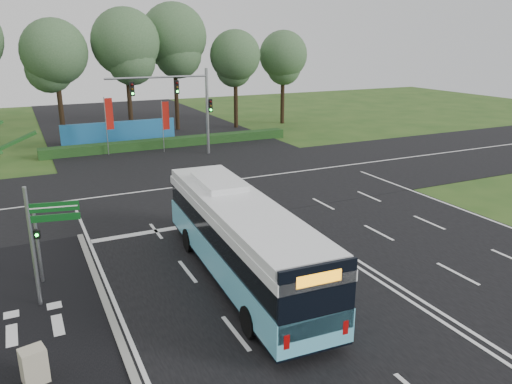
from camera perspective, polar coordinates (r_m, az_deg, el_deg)
ground at (r=23.68m, az=7.59°, el=-6.02°), size 120.00×120.00×0.00m
road_main at (r=23.67m, az=7.59°, el=-5.97°), size 20.00×120.00×0.04m
road_cross at (r=33.74m, az=-3.56°, el=1.24°), size 120.00×14.00×0.05m
bike_path at (r=17.69m, az=-23.74°, el=-15.92°), size 5.00×18.00×0.06m
kerb_strip at (r=17.79m, az=-15.81°, el=-14.71°), size 0.25×18.00×0.12m
city_bus at (r=19.63m, az=-1.78°, el=-5.28°), size 3.18×12.36×3.51m
pedestrian_signal at (r=21.08m, az=-23.67°, el=-5.41°), size 0.29×0.40×3.09m
street_sign at (r=18.90m, az=-23.29°, el=-4.31°), size 1.73×0.43×4.49m
utility_cabinet at (r=15.90m, az=-24.02°, el=-17.74°), size 0.77×0.68×1.10m
banner_flag_left at (r=42.66m, az=-16.51°, el=8.16°), size 0.69×0.23×4.77m
banner_flag_mid at (r=42.68m, az=-10.36°, el=8.23°), size 0.64×0.14×4.35m
traffic_light_gantry at (r=40.78m, az=-8.03°, el=10.52°), size 8.41×0.28×7.00m
hedge at (r=45.17m, az=-9.63°, el=5.60°), size 22.00×1.20×0.80m
blue_hoarding at (r=46.54m, az=-15.31°, el=6.45°), size 10.00×0.30×2.20m
eucalyptus_row at (r=49.99m, az=-17.25°, el=15.71°), size 42.34×8.95×12.77m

